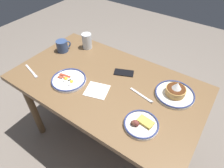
% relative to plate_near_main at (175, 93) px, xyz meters
% --- Properties ---
extents(ground_plane, '(6.00, 6.00, 0.00)m').
position_rel_plate_near_main_xyz_m(ground_plane, '(0.45, 0.15, -0.77)').
color(ground_plane, slate).
extents(dining_table, '(1.36, 0.79, 0.74)m').
position_rel_plate_near_main_xyz_m(dining_table, '(0.45, 0.15, -0.12)').
color(dining_table, brown).
rests_on(dining_table, ground_plane).
extents(plate_near_main, '(0.26, 0.26, 0.11)m').
position_rel_plate_near_main_xyz_m(plate_near_main, '(0.00, 0.00, 0.00)').
color(plate_near_main, silver).
rests_on(plate_near_main, dining_table).
extents(plate_center_pancakes, '(0.20, 0.20, 0.05)m').
position_rel_plate_near_main_xyz_m(plate_center_pancakes, '(0.07, 0.34, -0.01)').
color(plate_center_pancakes, silver).
rests_on(plate_center_pancakes, dining_table).
extents(plate_far_companion, '(0.25, 0.25, 0.04)m').
position_rel_plate_near_main_xyz_m(plate_far_companion, '(0.67, 0.29, -0.01)').
color(plate_far_companion, white).
rests_on(plate_far_companion, dining_table).
extents(coffee_mug, '(0.09, 0.12, 0.09)m').
position_rel_plate_near_main_xyz_m(coffee_mug, '(0.98, 0.03, 0.02)').
color(coffee_mug, '#334772').
rests_on(coffee_mug, dining_table).
extents(drinking_glass, '(0.08, 0.08, 0.13)m').
position_rel_plate_near_main_xyz_m(drinking_glass, '(0.84, -0.12, 0.03)').
color(drinking_glass, silver).
rests_on(drinking_glass, dining_table).
extents(cell_phone, '(0.16, 0.12, 0.01)m').
position_rel_plate_near_main_xyz_m(cell_phone, '(0.39, -0.00, -0.02)').
color(cell_phone, black).
rests_on(cell_phone, dining_table).
extents(paper_napkin, '(0.18, 0.18, 0.00)m').
position_rel_plate_near_main_xyz_m(paper_napkin, '(0.44, 0.25, -0.02)').
color(paper_napkin, white).
rests_on(paper_napkin, dining_table).
extents(fork_near, '(0.18, 0.05, 0.01)m').
position_rel_plate_near_main_xyz_m(fork_near, '(0.18, 0.13, -0.02)').
color(fork_near, silver).
rests_on(fork_near, dining_table).
extents(fork_far, '(0.19, 0.07, 0.01)m').
position_rel_plate_near_main_xyz_m(fork_far, '(0.98, 0.37, -0.02)').
color(fork_far, silver).
rests_on(fork_far, dining_table).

